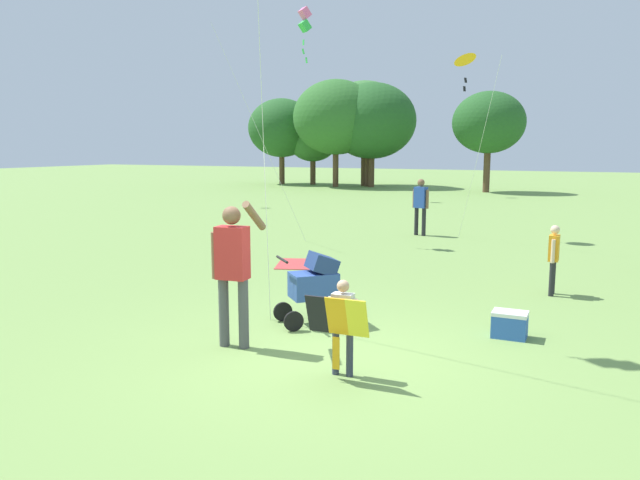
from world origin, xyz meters
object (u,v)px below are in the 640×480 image
object	(u,v)px
kite_orange_delta	(465,61)
child_with_butterfly_kite	(342,319)
kite_green_novelty	(304,22)
person_red_shirt	(554,254)
picnic_blanket	(305,264)
cooler_box	(510,324)
person_couple_left	(421,202)
stroller	(315,282)
person_adult_flyer	(233,263)

from	to	relation	value
kite_orange_delta	child_with_butterfly_kite	bearing A→B (deg)	-84.68
kite_green_novelty	person_red_shirt	world-z (taller)	kite_green_novelty
picnic_blanket	cooler_box	size ratio (longest dim) A/B	2.70
person_red_shirt	cooler_box	world-z (taller)	person_red_shirt
kite_orange_delta	person_couple_left	world-z (taller)	kite_orange_delta
kite_green_novelty	person_couple_left	size ratio (longest dim) A/B	3.75
stroller	person_couple_left	xyz separation A→B (m)	(-0.98, 9.13, 0.34)
person_adult_flyer	person_couple_left	xyz separation A→B (m)	(-0.49, 10.48, -0.13)
picnic_blanket	person_couple_left	bearing A→B (deg)	78.31
kite_green_novelty	cooler_box	world-z (taller)	kite_green_novelty
stroller	picnic_blanket	bearing A→B (deg)	117.97
stroller	kite_orange_delta	bearing A→B (deg)	89.38
stroller	picnic_blanket	size ratio (longest dim) A/B	0.85
stroller	cooler_box	xyz separation A→B (m)	(2.62, 0.49, -0.43)
person_red_shirt	picnic_blanket	bearing A→B (deg)	172.28
person_couple_left	person_adult_flyer	bearing A→B (deg)	-87.32
person_couple_left	picnic_blanket	world-z (taller)	person_couple_left
child_with_butterfly_kite	picnic_blanket	world-z (taller)	child_with_butterfly_kite
person_adult_flyer	kite_orange_delta	bearing A→B (deg)	86.82
kite_green_novelty	person_red_shirt	distance (m)	8.89
person_adult_flyer	person_red_shirt	size ratio (longest dim) A/B	1.55
stroller	kite_green_novelty	xyz separation A→B (m)	(-3.50, 6.84, 5.02)
person_adult_flyer	person_red_shirt	distance (m)	5.73
stroller	person_red_shirt	world-z (taller)	person_red_shirt
stroller	cooler_box	size ratio (longest dim) A/B	2.30
person_couple_left	child_with_butterfly_kite	bearing A→B (deg)	-79.00
person_adult_flyer	kite_green_novelty	bearing A→B (deg)	110.20
person_couple_left	kite_orange_delta	bearing A→B (deg)	8.39
stroller	kite_orange_delta	distance (m)	10.17
person_red_shirt	picnic_blanket	world-z (taller)	person_red_shirt
child_with_butterfly_kite	cooler_box	distance (m)	2.70
person_adult_flyer	stroller	world-z (taller)	person_adult_flyer
person_red_shirt	picnic_blanket	size ratio (longest dim) A/B	0.99
person_red_shirt	cooler_box	xyz separation A→B (m)	(-0.34, -2.72, -0.53)
picnic_blanket	kite_orange_delta	bearing A→B (deg)	68.14
stroller	kite_orange_delta	world-z (taller)	kite_orange_delta
child_with_butterfly_kite	kite_orange_delta	size ratio (longest dim) A/B	0.22
child_with_butterfly_kite	kite_orange_delta	bearing A→B (deg)	95.32
kite_orange_delta	person_red_shirt	world-z (taller)	kite_orange_delta
child_with_butterfly_kite	person_adult_flyer	world-z (taller)	person_adult_flyer
child_with_butterfly_kite	stroller	size ratio (longest dim) A/B	1.04
child_with_butterfly_kite	person_red_shirt	xyz separation A→B (m)	(1.83, 4.92, 0.06)
stroller	cooler_box	distance (m)	2.70
child_with_butterfly_kite	person_couple_left	bearing A→B (deg)	101.00
cooler_box	kite_green_novelty	bearing A→B (deg)	133.96
stroller	child_with_butterfly_kite	bearing A→B (deg)	-56.70
kite_orange_delta	kite_green_novelty	world-z (taller)	kite_green_novelty
person_adult_flyer	kite_orange_delta	size ratio (longest dim) A/B	0.37
child_with_butterfly_kite	picnic_blanket	xyz separation A→B (m)	(-3.19, 5.60, -0.64)
person_couple_left	picnic_blanket	bearing A→B (deg)	-101.69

